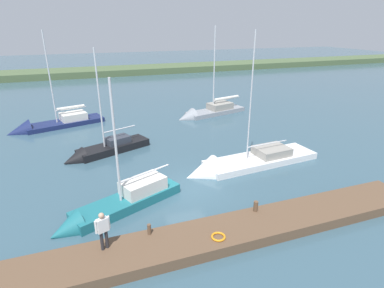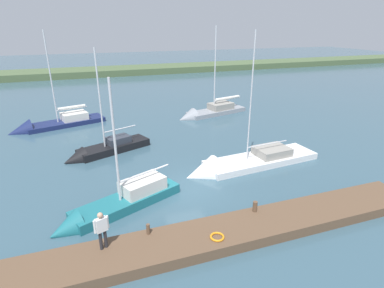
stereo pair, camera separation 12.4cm
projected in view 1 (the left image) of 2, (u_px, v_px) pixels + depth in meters
name	position (u px, v px, depth m)	size (l,w,h in m)	color
ground_plane	(188.00, 189.00, 18.99)	(200.00, 200.00, 0.00)	#385666
far_shoreline	(108.00, 74.00, 62.03)	(180.00, 8.00, 2.40)	#4C603D
dock_pier	(223.00, 234.00, 14.49)	(22.05, 2.37, 0.53)	brown
mooring_post_near	(256.00, 206.00, 15.72)	(0.23, 0.23, 0.55)	brown
mooring_post_far	(149.00, 229.00, 13.99)	(0.17, 0.17, 0.51)	brown
life_ring_buoy	(218.00, 237.00, 13.82)	(0.66, 0.66, 0.10)	orange
sailboat_far_right	(103.00, 152.00, 24.03)	(6.99, 4.12, 8.74)	black
sailboat_outer_mooring	(117.00, 207.00, 16.68)	(7.41, 4.42, 7.91)	#1E6B75
sailboat_mid_channel	(50.00, 127.00, 30.07)	(9.15, 4.67, 10.12)	navy
sailboat_inner_slip	(241.00, 166.00, 21.91)	(10.35, 3.27, 10.35)	white
sailboat_behind_pier	(207.00, 114.00, 34.23)	(8.62, 4.06, 10.33)	gray
person_on_dock	(103.00, 228.00, 12.81)	(0.63, 0.37, 1.77)	#28282D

